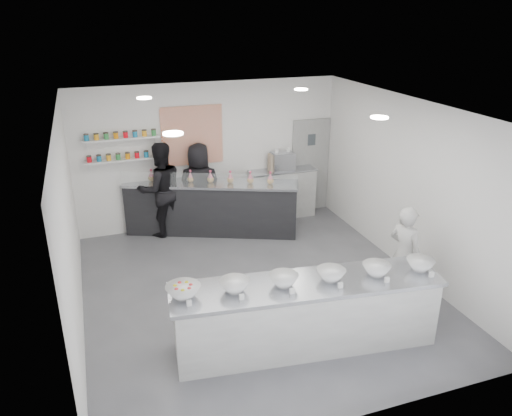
{
  "coord_description": "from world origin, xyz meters",
  "views": [
    {
      "loc": [
        -2.36,
        -6.77,
        4.37
      ],
      "look_at": [
        0.12,
        0.4,
        1.29
      ],
      "focal_mm": 35.0,
      "sensor_mm": 36.0,
      "label": 1
    }
  ],
  "objects": [
    {
      "name": "sneeze_guard",
      "position": [
        -0.25,
        2.18,
        1.24
      ],
      "size": [
        3.19,
        1.36,
        0.3
      ],
      "primitive_type": "cube",
      "rotation": [
        0.0,
        0.0,
        -0.4
      ],
      "color": "white",
      "rests_on": "back_bar"
    },
    {
      "name": "jar_shelf_lower",
      "position": [
        -1.75,
        2.9,
        1.6
      ],
      "size": [
        1.45,
        0.22,
        0.04
      ],
      "primitive_type": "cube",
      "color": "silver",
      "rests_on": "back_wall"
    },
    {
      "name": "downlight_3",
      "position": [
        1.4,
        1.6,
        2.98
      ],
      "size": [
        0.24,
        0.24,
        0.02
      ],
      "primitive_type": "cylinder",
      "color": "white",
      "rests_on": "ceiling"
    },
    {
      "name": "staff_right",
      "position": [
        -0.3,
        2.72,
        0.92
      ],
      "size": [
        1.02,
        0.79,
        1.84
      ],
      "primitive_type": "imported",
      "rotation": [
        0.0,
        0.0,
        2.89
      ],
      "color": "black",
      "rests_on": "floor"
    },
    {
      "name": "cup_stacks",
      "position": [
        1.34,
        2.78,
        1.27
      ],
      "size": [
        0.24,
        0.24,
        0.37
      ],
      "primitive_type": null,
      "color": "tan",
      "rests_on": "espresso_ledge"
    },
    {
      "name": "back_wall",
      "position": [
        0.0,
        3.0,
        1.5
      ],
      "size": [
        5.5,
        0.0,
        5.5
      ],
      "primitive_type": "plane",
      "rotation": [
        1.57,
        0.0,
        0.0
      ],
      "color": "white",
      "rests_on": "floor"
    },
    {
      "name": "prep_bowls",
      "position": [
        0.15,
        -1.59,
        1.07
      ],
      "size": [
        3.67,
        0.91,
        0.16
      ],
      "primitive_type": null,
      "rotation": [
        0.0,
        0.0,
        -0.12
      ],
      "color": "white",
      "rests_on": "prep_counter"
    },
    {
      "name": "ceiling",
      "position": [
        0.0,
        0.0,
        3.0
      ],
      "size": [
        6.0,
        6.0,
        0.0
      ],
      "primitive_type": "plane",
      "rotation": [
        3.14,
        0.0,
        0.0
      ],
      "color": "white",
      "rests_on": "floor"
    },
    {
      "name": "floor",
      "position": [
        0.0,
        0.0,
        0.0
      ],
      "size": [
        6.0,
        6.0,
        0.0
      ],
      "primitive_type": "plane",
      "color": "#515156",
      "rests_on": "ground"
    },
    {
      "name": "espresso_machine",
      "position": [
        1.55,
        2.78,
        1.28
      ],
      "size": [
        0.49,
        0.34,
        0.37
      ],
      "primitive_type": "cube",
      "color": "#93969E",
      "rests_on": "espresso_ledge"
    },
    {
      "name": "downlight_1",
      "position": [
        1.4,
        -1.0,
        2.98
      ],
      "size": [
        0.24,
        0.24,
        0.02
      ],
      "primitive_type": "cylinder",
      "color": "white",
      "rests_on": "ceiling"
    },
    {
      "name": "back_bar",
      "position": [
        -0.13,
        2.47,
        0.54
      ],
      "size": [
        3.48,
        1.96,
        1.09
      ],
      "primitive_type": "cube",
      "rotation": [
        0.0,
        0.0,
        -0.4
      ],
      "color": "black",
      "rests_on": "floor"
    },
    {
      "name": "jar_shelf_upper",
      "position": [
        -1.75,
        2.9,
        2.02
      ],
      "size": [
        1.45,
        0.22,
        0.04
      ],
      "primitive_type": "cube",
      "color": "silver",
      "rests_on": "back_wall"
    },
    {
      "name": "downlight_0",
      "position": [
        -1.4,
        -1.0,
        2.98
      ],
      "size": [
        0.24,
        0.24,
        0.02
      ],
      "primitive_type": "cylinder",
      "color": "white",
      "rests_on": "ceiling"
    },
    {
      "name": "label_cards",
      "position": [
        0.21,
        -2.1,
        1.03
      ],
      "size": [
        3.31,
        0.04,
        0.07
      ],
      "primitive_type": null,
      "color": "white",
      "rests_on": "prep_counter"
    },
    {
      "name": "cookie_bags",
      "position": [
        -0.13,
        2.47,
        1.21
      ],
      "size": [
        2.39,
        1.11,
        0.25
      ],
      "primitive_type": null,
      "rotation": [
        0.0,
        0.0,
        -0.4
      ],
      "color": "#DB617B",
      "rests_on": "back_bar"
    },
    {
      "name": "staff_left",
      "position": [
        -1.09,
        2.72,
        0.97
      ],
      "size": [
        1.04,
        0.87,
        1.93
      ],
      "primitive_type": "imported",
      "rotation": [
        0.0,
        0.0,
        3.3
      ],
      "color": "black",
      "rests_on": "floor"
    },
    {
      "name": "espresso_ledge",
      "position": [
        1.55,
        2.78,
        0.54
      ],
      "size": [
        1.47,
        0.47,
        1.09
      ],
      "primitive_type": "cube",
      "color": "#A1A19E",
      "rests_on": "floor"
    },
    {
      "name": "left_wall",
      "position": [
        -2.75,
        0.0,
        1.5
      ],
      "size": [
        0.0,
        6.0,
        6.0
      ],
      "primitive_type": "plane",
      "rotation": [
        1.57,
        0.0,
        1.57
      ],
      "color": "white",
      "rests_on": "floor"
    },
    {
      "name": "back_door",
      "position": [
        2.3,
        2.97,
        1.05
      ],
      "size": [
        0.88,
        0.04,
        2.1
      ],
      "primitive_type": "cube",
      "color": "gray",
      "rests_on": "floor"
    },
    {
      "name": "right_wall",
      "position": [
        2.75,
        0.0,
        1.5
      ],
      "size": [
        0.0,
        6.0,
        6.0
      ],
      "primitive_type": "plane",
      "rotation": [
        1.57,
        0.0,
        -1.57
      ],
      "color": "white",
      "rests_on": "floor"
    },
    {
      "name": "pattern_panel",
      "position": [
        -0.35,
        2.98,
        1.95
      ],
      "size": [
        1.25,
        0.03,
        1.2
      ],
      "primitive_type": "cube",
      "color": "#DD4612",
      "rests_on": "back_wall"
    },
    {
      "name": "preserve_jars",
      "position": [
        -1.75,
        2.88,
        1.88
      ],
      "size": [
        1.45,
        0.1,
        0.56
      ],
      "primitive_type": null,
      "color": "red",
      "rests_on": "jar_shelf_lower"
    },
    {
      "name": "downlight_2",
      "position": [
        -1.4,
        1.6,
        2.98
      ],
      "size": [
        0.24,
        0.24,
        0.02
      ],
      "primitive_type": "cylinder",
      "color": "white",
      "rests_on": "ceiling"
    },
    {
      "name": "woman_prep",
      "position": [
        2.09,
        -0.99,
        0.79
      ],
      "size": [
        0.54,
        0.67,
        1.58
      ],
      "primitive_type": "imported",
      "rotation": [
        0.0,
        0.0,
        1.89
      ],
      "color": "beige",
      "rests_on": "floor"
    },
    {
      "name": "prep_counter",
      "position": [
        0.15,
        -1.59,
        0.5
      ],
      "size": [
        3.71,
        1.25,
        0.99
      ],
      "primitive_type": "cube",
      "rotation": [
        0.0,
        0.0,
        -0.12
      ],
      "color": "#A1A19E",
      "rests_on": "floor"
    }
  ]
}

